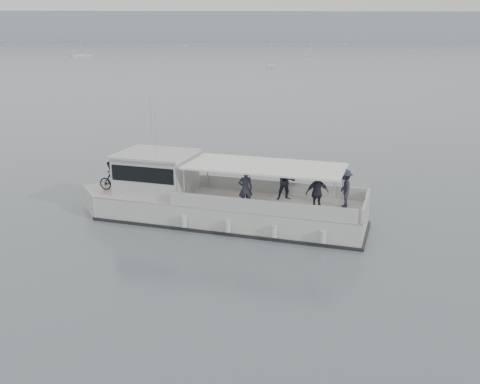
{
  "coord_description": "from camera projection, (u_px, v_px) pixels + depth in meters",
  "views": [
    {
      "loc": [
        2.0,
        -25.61,
        9.27
      ],
      "look_at": [
        3.21,
        -0.17,
        1.6
      ],
      "focal_mm": 40.0,
      "sensor_mm": 36.0,
      "label": 1
    }
  ],
  "objects": [
    {
      "name": "headland",
      "position": [
        211.0,
        27.0,
        558.65
      ],
      "size": [
        1400.0,
        90.0,
        28.0
      ],
      "primitive_type": "cube",
      "color": "#939EA8",
      "rests_on": "ground"
    },
    {
      "name": "tour_boat",
      "position": [
        205.0,
        200.0,
        27.13
      ],
      "size": [
        14.99,
        8.2,
        6.41
      ],
      "rotation": [
        0.0,
        0.0,
        -0.36
      ],
      "color": "silver",
      "rests_on": "ground"
    },
    {
      "name": "ground",
      "position": [
        177.0,
        222.0,
        27.08
      ],
      "size": [
        1400.0,
        1400.0,
        0.0
      ],
      "primitive_type": "plane",
      "color": "slate",
      "rests_on": "ground"
    },
    {
      "name": "moored_fleet",
      "position": [
        98.0,
        53.0,
        227.96
      ],
      "size": [
        420.53,
        357.69,
        9.48
      ],
      "color": "silver",
      "rests_on": "ground"
    }
  ]
}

